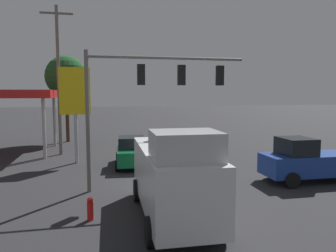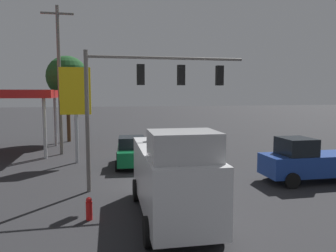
# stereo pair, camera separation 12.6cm
# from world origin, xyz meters

# --- Properties ---
(ground_plane) EXTENTS (200.00, 200.00, 0.00)m
(ground_plane) POSITION_xyz_m (0.00, 0.00, 0.00)
(ground_plane) COLOR #262628
(traffic_signal_assembly) EXTENTS (7.88, 0.43, 6.77)m
(traffic_signal_assembly) POSITION_xyz_m (1.62, 1.04, 5.05)
(traffic_signal_assembly) COLOR slate
(traffic_signal_assembly) RESTS_ON ground
(utility_pole) EXTENTS (2.40, 0.26, 11.30)m
(utility_pole) POSITION_xyz_m (6.95, -9.39, 5.95)
(utility_pole) COLOR slate
(utility_pole) RESTS_ON ground
(price_sign) EXTENTS (2.04, 0.27, 6.47)m
(price_sign) POSITION_xyz_m (5.56, -5.90, 4.58)
(price_sign) COLOR #B7B7BC
(price_sign) RESTS_ON ground
(pickup_parked) EXTENTS (5.22, 2.30, 2.40)m
(pickup_parked) POSITION_xyz_m (-6.92, 1.64, 1.11)
(pickup_parked) COLOR navy
(pickup_parked) RESTS_ON ground
(sedan_waiting) EXTENTS (2.33, 4.53, 1.93)m
(sedan_waiting) POSITION_xyz_m (1.98, -4.15, 0.95)
(sedan_waiting) COLOR #0C592D
(sedan_waiting) RESTS_ON ground
(delivery_truck) EXTENTS (2.70, 6.86, 3.58)m
(delivery_truck) POSITION_xyz_m (1.38, 5.34, 1.69)
(delivery_truck) COLOR silver
(delivery_truck) RESTS_ON ground
(street_tree) EXTENTS (4.00, 4.00, 8.34)m
(street_tree) POSITION_xyz_m (6.99, -16.27, 6.30)
(street_tree) COLOR #4C331E
(street_tree) RESTS_ON ground
(fire_hydrant) EXTENTS (0.24, 0.24, 0.88)m
(fire_hydrant) POSITION_xyz_m (4.44, 4.74, 0.44)
(fire_hydrant) COLOR red
(fire_hydrant) RESTS_ON ground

